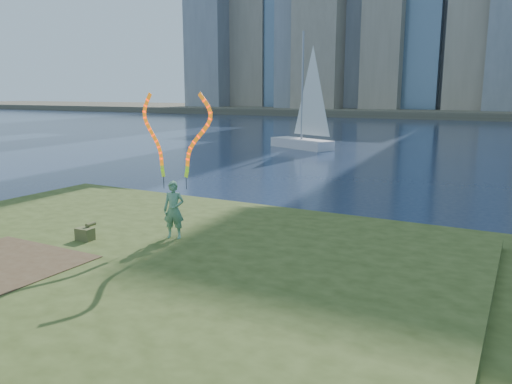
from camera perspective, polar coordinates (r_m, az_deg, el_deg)
The scene contains 6 objects.
ground at distance 12.50m, azimuth -9.31°, elevation -9.04°, with size 320.00×320.00×0.00m, color #1B2844.
grassy_knoll at distance 10.79m, azimuth -16.97°, elevation -10.82°, with size 20.00×18.00×0.80m.
far_shore at distance 104.52m, azimuth 24.81°, elevation 8.25°, with size 320.00×40.00×1.20m, color #4B4637.
woman_with_ribbons at distance 12.19m, azimuth -9.40°, elevation 1.47°, with size 1.86×0.68×3.83m.
canvas_bag at distance 12.81m, azimuth -18.92°, elevation -4.49°, with size 0.42×0.48×0.39m.
sailboat at distance 39.22m, azimuth 5.54°, elevation 7.20°, with size 5.77×3.93×8.92m.
Camera 1 is at (7.28, -9.20, 4.32)m, focal length 35.00 mm.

